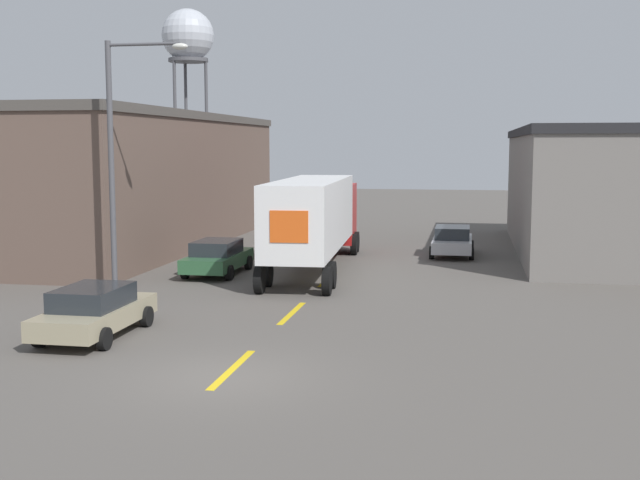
{
  "coord_description": "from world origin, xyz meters",
  "views": [
    {
      "loc": [
        5.42,
        -17.06,
        5.25
      ],
      "look_at": [
        0.46,
        9.53,
        2.06
      ],
      "focal_mm": 45.0,
      "sensor_mm": 36.0,
      "label": 1
    }
  ],
  "objects": [
    {
      "name": "parked_car_left_near",
      "position": [
        -4.67,
        3.13,
        0.73
      ],
      "size": [
        2.04,
        4.46,
        1.41
      ],
      "color": "tan",
      "rests_on": "ground_plane"
    },
    {
      "name": "warehouse_left",
      "position": [
        -11.99,
        22.83,
        3.47
      ],
      "size": [
        8.61,
        25.06,
        6.93
      ],
      "color": "brown",
      "rests_on": "ground_plane"
    },
    {
      "name": "ground_plane",
      "position": [
        0.0,
        0.0,
        0.0
      ],
      "size": [
        160.0,
        160.0,
        0.0
      ],
      "primitive_type": "plane",
      "color": "#56514C"
    },
    {
      "name": "street_lamp",
      "position": [
        -6.65,
        9.4,
        5.13
      ],
      "size": [
        3.01,
        0.32,
        8.86
      ],
      "color": "#4C4C51",
      "rests_on": "ground_plane"
    },
    {
      "name": "parked_car_right_far",
      "position": [
        4.67,
        21.55,
        0.73
      ],
      "size": [
        2.04,
        4.46,
        1.41
      ],
      "color": "#B2B2B7",
      "rests_on": "ground_plane"
    },
    {
      "name": "parked_car_left_far",
      "position": [
        -4.67,
        14.12,
        0.73
      ],
      "size": [
        2.04,
        4.46,
        1.41
      ],
      "color": "#2D5B38",
      "rests_on": "ground_plane"
    },
    {
      "name": "road_centerline",
      "position": [
        0.0,
        7.17,
        0.0
      ],
      "size": [
        0.2,
        16.36,
        0.01
      ],
      "color": "gold",
      "rests_on": "ground_plane"
    },
    {
      "name": "water_tower",
      "position": [
        -19.19,
        51.5,
        14.54
      ],
      "size": [
        4.57,
        4.57,
        17.15
      ],
      "color": "#47474C",
      "rests_on": "ground_plane"
    },
    {
      "name": "semi_truck",
      "position": [
        -0.96,
        16.14,
        2.34
      ],
      "size": [
        3.36,
        13.63,
        3.88
      ],
      "rotation": [
        0.0,
        0.0,
        0.05
      ],
      "color": "#B21919",
      "rests_on": "ground_plane"
    }
  ]
}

